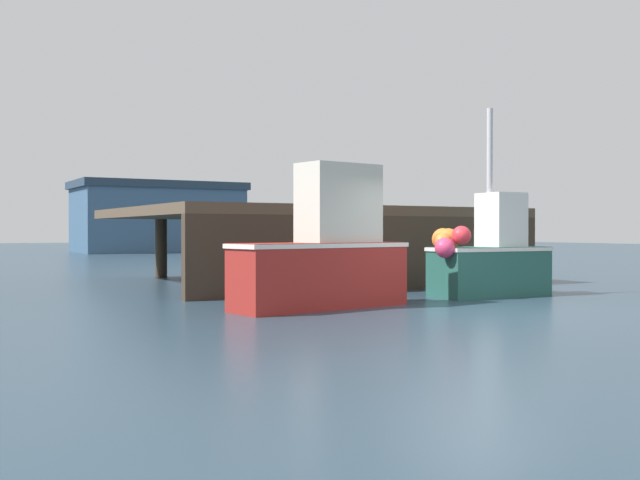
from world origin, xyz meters
TOP-DOWN VIEW (x-y plane):
  - ground at (0.00, 0.00)m, footprint 120.00×160.00m
  - pier at (1.14, 7.81)m, footprint 9.88×8.11m
  - fishing_boat_near_left at (-1.90, 2.00)m, footprint 3.71×1.54m
  - fishing_boat_near_right at (2.39, 2.33)m, footprint 3.02×1.33m
  - rowboat at (4.07, 3.44)m, footprint 1.52×0.68m
  - warehouse at (6.25, 38.67)m, footprint 10.97×6.07m

SIDE VIEW (x-z plane):
  - ground at x=0.00m, z-range -0.10..0.00m
  - rowboat at x=4.07m, z-range -0.02..0.40m
  - fishing_boat_near_right at x=2.39m, z-range -1.21..2.94m
  - fishing_boat_near_left at x=-1.90m, z-range -0.33..2.39m
  - pier at x=1.14m, z-range 0.68..2.73m
  - warehouse at x=6.25m, z-range 0.02..4.71m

